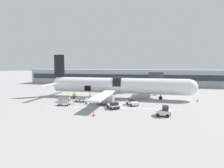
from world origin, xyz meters
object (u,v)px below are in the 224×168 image
object	(u,v)px
ground_crew_supervisor	(74,95)
baggage_tug_rear	(113,105)
baggage_tug_lead	(132,102)
suitcase_on_tarmac_upright	(86,102)
baggage_cart_empty	(64,103)
ground_crew_loader_b	(75,96)
ground_crew_loader_a	(90,101)
airplane	(116,86)
baggage_cart_loading	(82,99)
ground_crew_driver	(90,96)
baggage_tug_mid	(164,112)
baggage_cart_queued	(65,99)

from	to	relation	value
ground_crew_supervisor	baggage_tug_rear	bearing A→B (deg)	-32.88
baggage_tug_lead	suitcase_on_tarmac_upright	size ratio (longest dim) A/B	5.02
baggage_cart_empty	ground_crew_loader_b	size ratio (longest dim) A/B	2.20
baggage_tug_lead	suitcase_on_tarmac_upright	bearing A→B (deg)	-174.60
ground_crew_loader_a	suitcase_on_tarmac_upright	distance (m)	1.23
baggage_tug_rear	ground_crew_loader_b	distance (m)	13.58
airplane	baggage_cart_loading	distance (m)	10.01
baggage_tug_rear	ground_crew_driver	xyz separation A→B (m)	(-7.67, 7.57, 0.32)
baggage_tug_rear	ground_crew_loader_a	distance (m)	6.47
airplane	baggage_tug_mid	distance (m)	18.77
baggage_tug_mid	baggage_tug_rear	world-z (taller)	baggage_tug_mid
baggage_cart_loading	baggage_cart_queued	bearing A→B (deg)	-167.53
ground_crew_loader_a	airplane	bearing A→B (deg)	65.57
baggage_tug_mid	baggage_tug_lead	bearing A→B (deg)	129.89
airplane	ground_crew_supervisor	xyz separation A→B (m)	(-10.43, -3.75, -2.32)
baggage_tug_lead	baggage_cart_empty	xyz separation A→B (m)	(-14.15, -3.61, -0.15)
suitcase_on_tarmac_upright	baggage_tug_mid	bearing A→B (deg)	-21.16
ground_crew_supervisor	suitcase_on_tarmac_upright	bearing A→B (deg)	-42.50
ground_crew_loader_b	ground_crew_supervisor	distance (m)	1.00
baggage_tug_mid	baggage_cart_loading	world-z (taller)	baggage_tug_mid
baggage_tug_mid	ground_crew_supervisor	xyz separation A→B (m)	(-21.57, 11.15, 0.12)
baggage_cart_empty	ground_crew_supervisor	size ratio (longest dim) A/B	2.25
ground_crew_driver	ground_crew_supervisor	world-z (taller)	ground_crew_driver
ground_crew_driver	ground_crew_supervisor	distance (m)	4.57
baggage_cart_queued	suitcase_on_tarmac_upright	world-z (taller)	baggage_cart_queued
baggage_cart_loading	suitcase_on_tarmac_upright	distance (m)	2.57
ground_crew_driver	airplane	bearing A→B (deg)	34.86
baggage_cart_queued	ground_crew_supervisor	size ratio (longest dim) A/B	2.21
baggage_tug_rear	ground_crew_loader_b	size ratio (longest dim) A/B	1.89
baggage_tug_rear	baggage_cart_empty	size ratio (longest dim) A/B	0.86
baggage_tug_mid	baggage_cart_empty	size ratio (longest dim) A/B	0.67
baggage_tug_rear	airplane	bearing A→B (deg)	98.80
baggage_tug_rear	baggage_cart_empty	world-z (taller)	baggage_tug_rear
baggage_cart_empty	ground_crew_supervisor	world-z (taller)	ground_crew_supervisor
airplane	ground_crew_driver	world-z (taller)	airplane
baggage_cart_queued	baggage_tug_rear	bearing A→B (deg)	-17.57
baggage_tug_rear	baggage_cart_empty	distance (m)	10.88
ground_crew_loader_a	ground_crew_supervisor	bearing A→B (deg)	140.74
suitcase_on_tarmac_upright	baggage_cart_queued	bearing A→B (deg)	170.45
ground_crew_supervisor	baggage_cart_empty	bearing A→B (deg)	-79.73
baggage_cart_queued	ground_crew_loader_a	xyz separation A→B (m)	(6.82, -1.31, 0.24)
baggage_tug_lead	ground_crew_driver	size ratio (longest dim) A/B	2.01
baggage_tug_lead	baggage_tug_mid	world-z (taller)	baggage_tug_mid
baggage_tug_lead	baggage_tug_rear	distance (m)	5.18
baggage_cart_loading	baggage_cart_empty	xyz separation A→B (m)	(-2.17, -4.50, -0.05)
ground_crew_loader_b	suitcase_on_tarmac_upright	size ratio (longest dim) A/B	2.40
airplane	baggage_cart_empty	xyz separation A→B (m)	(-9.07, -11.26, -2.70)
baggage_cart_loading	baggage_cart_empty	bearing A→B (deg)	-115.79
ground_crew_loader_a	ground_crew_supervisor	world-z (taller)	ground_crew_supervisor
baggage_tug_rear	baggage_cart_loading	bearing A→B (deg)	150.60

